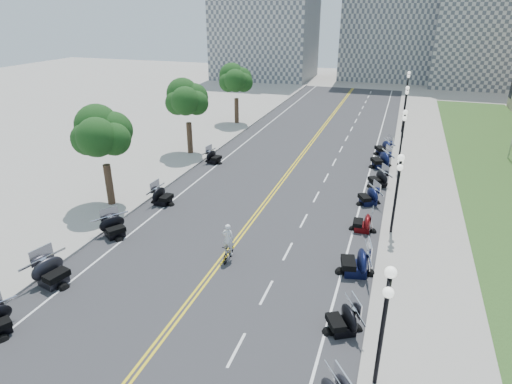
% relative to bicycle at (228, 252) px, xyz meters
% --- Properties ---
extents(ground, '(160.00, 160.00, 0.00)m').
position_rel_bicycle_xyz_m(ground, '(-0.34, 1.84, -0.49)').
color(ground, gray).
extents(road, '(16.00, 90.00, 0.01)m').
position_rel_bicycle_xyz_m(road, '(-0.34, 11.84, -0.49)').
color(road, '#333335').
rests_on(road, ground).
extents(centerline_yellow_a, '(0.12, 90.00, 0.00)m').
position_rel_bicycle_xyz_m(centerline_yellow_a, '(-0.46, 11.84, -0.48)').
color(centerline_yellow_a, yellow).
rests_on(centerline_yellow_a, road).
extents(centerline_yellow_b, '(0.12, 90.00, 0.00)m').
position_rel_bicycle_xyz_m(centerline_yellow_b, '(-0.22, 11.84, -0.48)').
color(centerline_yellow_b, yellow).
rests_on(centerline_yellow_b, road).
extents(edge_line_north, '(0.12, 90.00, 0.00)m').
position_rel_bicycle_xyz_m(edge_line_north, '(6.06, 11.84, -0.48)').
color(edge_line_north, white).
rests_on(edge_line_north, road).
extents(edge_line_south, '(0.12, 90.00, 0.00)m').
position_rel_bicycle_xyz_m(edge_line_south, '(-6.74, 11.84, -0.48)').
color(edge_line_south, white).
rests_on(edge_line_south, road).
extents(lane_dash_4, '(0.12, 2.00, 0.00)m').
position_rel_bicycle_xyz_m(lane_dash_4, '(2.86, -6.16, -0.48)').
color(lane_dash_4, white).
rests_on(lane_dash_4, road).
extents(lane_dash_5, '(0.12, 2.00, 0.00)m').
position_rel_bicycle_xyz_m(lane_dash_5, '(2.86, -2.16, -0.48)').
color(lane_dash_5, white).
rests_on(lane_dash_5, road).
extents(lane_dash_6, '(0.12, 2.00, 0.00)m').
position_rel_bicycle_xyz_m(lane_dash_6, '(2.86, 1.84, -0.48)').
color(lane_dash_6, white).
rests_on(lane_dash_6, road).
extents(lane_dash_7, '(0.12, 2.00, 0.00)m').
position_rel_bicycle_xyz_m(lane_dash_7, '(2.86, 5.84, -0.48)').
color(lane_dash_7, white).
rests_on(lane_dash_7, road).
extents(lane_dash_8, '(0.12, 2.00, 0.00)m').
position_rel_bicycle_xyz_m(lane_dash_8, '(2.86, 9.84, -0.48)').
color(lane_dash_8, white).
rests_on(lane_dash_8, road).
extents(lane_dash_9, '(0.12, 2.00, 0.00)m').
position_rel_bicycle_xyz_m(lane_dash_9, '(2.86, 13.84, -0.48)').
color(lane_dash_9, white).
rests_on(lane_dash_9, road).
extents(lane_dash_10, '(0.12, 2.00, 0.00)m').
position_rel_bicycle_xyz_m(lane_dash_10, '(2.86, 17.84, -0.48)').
color(lane_dash_10, white).
rests_on(lane_dash_10, road).
extents(lane_dash_11, '(0.12, 2.00, 0.00)m').
position_rel_bicycle_xyz_m(lane_dash_11, '(2.86, 21.84, -0.48)').
color(lane_dash_11, white).
rests_on(lane_dash_11, road).
extents(lane_dash_12, '(0.12, 2.00, 0.00)m').
position_rel_bicycle_xyz_m(lane_dash_12, '(2.86, 25.84, -0.48)').
color(lane_dash_12, white).
rests_on(lane_dash_12, road).
extents(lane_dash_13, '(0.12, 2.00, 0.00)m').
position_rel_bicycle_xyz_m(lane_dash_13, '(2.86, 29.84, -0.48)').
color(lane_dash_13, white).
rests_on(lane_dash_13, road).
extents(lane_dash_14, '(0.12, 2.00, 0.00)m').
position_rel_bicycle_xyz_m(lane_dash_14, '(2.86, 33.84, -0.48)').
color(lane_dash_14, white).
rests_on(lane_dash_14, road).
extents(lane_dash_15, '(0.12, 2.00, 0.00)m').
position_rel_bicycle_xyz_m(lane_dash_15, '(2.86, 37.84, -0.48)').
color(lane_dash_15, white).
rests_on(lane_dash_15, road).
extents(lane_dash_16, '(0.12, 2.00, 0.00)m').
position_rel_bicycle_xyz_m(lane_dash_16, '(2.86, 41.84, -0.48)').
color(lane_dash_16, white).
rests_on(lane_dash_16, road).
extents(lane_dash_17, '(0.12, 2.00, 0.00)m').
position_rel_bicycle_xyz_m(lane_dash_17, '(2.86, 45.84, -0.48)').
color(lane_dash_17, white).
rests_on(lane_dash_17, road).
extents(lane_dash_18, '(0.12, 2.00, 0.00)m').
position_rel_bicycle_xyz_m(lane_dash_18, '(2.86, 49.84, -0.48)').
color(lane_dash_18, white).
rests_on(lane_dash_18, road).
extents(lane_dash_19, '(0.12, 2.00, 0.00)m').
position_rel_bicycle_xyz_m(lane_dash_19, '(2.86, 53.84, -0.48)').
color(lane_dash_19, white).
rests_on(lane_dash_19, road).
extents(sidewalk_north, '(5.00, 90.00, 0.15)m').
position_rel_bicycle_xyz_m(sidewalk_north, '(10.16, 11.84, -0.42)').
color(sidewalk_north, '#9E9991').
rests_on(sidewalk_north, ground).
extents(sidewalk_south, '(5.00, 90.00, 0.15)m').
position_rel_bicycle_xyz_m(sidewalk_south, '(-10.84, 11.84, -0.42)').
color(sidewalk_south, '#9E9991').
rests_on(sidewalk_south, ground).
extents(lawn, '(9.00, 60.00, 0.10)m').
position_rel_bicycle_xyz_m(lawn, '(17.16, 19.84, -0.44)').
color(lawn, '#356023').
rests_on(lawn, ground).
extents(distant_block_a, '(18.00, 14.00, 26.00)m').
position_rel_bicycle_xyz_m(distant_block_a, '(-18.34, 63.84, 12.51)').
color(distant_block_a, gray).
rests_on(distant_block_a, ground).
extents(distant_block_c, '(20.00, 14.00, 22.00)m').
position_rel_bicycle_xyz_m(distant_block_c, '(21.66, 66.84, 10.51)').
color(distant_block_c, gray).
rests_on(distant_block_c, ground).
extents(street_lamp_1, '(0.50, 1.20, 4.90)m').
position_rel_bicycle_xyz_m(street_lamp_1, '(8.26, -6.16, 2.11)').
color(street_lamp_1, black).
rests_on(street_lamp_1, sidewalk_north).
extents(street_lamp_2, '(0.50, 1.20, 4.90)m').
position_rel_bicycle_xyz_m(street_lamp_2, '(8.26, 5.84, 2.11)').
color(street_lamp_2, black).
rests_on(street_lamp_2, sidewalk_north).
extents(street_lamp_3, '(0.50, 1.20, 4.90)m').
position_rel_bicycle_xyz_m(street_lamp_3, '(8.26, 17.84, 2.11)').
color(street_lamp_3, black).
rests_on(street_lamp_3, sidewalk_north).
extents(street_lamp_4, '(0.50, 1.20, 4.90)m').
position_rel_bicycle_xyz_m(street_lamp_4, '(8.26, 29.84, 2.11)').
color(street_lamp_4, black).
rests_on(street_lamp_4, sidewalk_north).
extents(street_lamp_5, '(0.50, 1.20, 4.90)m').
position_rel_bicycle_xyz_m(street_lamp_5, '(8.26, 41.84, 2.11)').
color(street_lamp_5, black).
rests_on(street_lamp_5, sidewalk_north).
extents(tree_2, '(4.80, 4.80, 9.20)m').
position_rel_bicycle_xyz_m(tree_2, '(-10.34, 3.84, 4.26)').
color(tree_2, '#235619').
rests_on(tree_2, sidewalk_south).
extents(tree_3, '(4.80, 4.80, 9.20)m').
position_rel_bicycle_xyz_m(tree_3, '(-10.34, 15.84, 4.26)').
color(tree_3, '#235619').
rests_on(tree_3, sidewalk_south).
extents(tree_4, '(4.80, 4.80, 9.20)m').
position_rel_bicycle_xyz_m(tree_4, '(-10.34, 27.84, 4.26)').
color(tree_4, '#235619').
rests_on(tree_4, sidewalk_south).
extents(motorcycle_n_4, '(2.57, 2.57, 1.32)m').
position_rel_bicycle_xyz_m(motorcycle_n_4, '(6.70, -3.69, 0.17)').
color(motorcycle_n_4, black).
rests_on(motorcycle_n_4, road).
extents(motorcycle_n_5, '(2.64, 2.64, 1.55)m').
position_rel_bicycle_xyz_m(motorcycle_n_5, '(6.69, 0.86, 0.28)').
color(motorcycle_n_5, black).
rests_on(motorcycle_n_5, road).
extents(motorcycle_n_6, '(1.86, 1.86, 1.25)m').
position_rel_bicycle_xyz_m(motorcycle_n_6, '(6.56, 5.72, 0.14)').
color(motorcycle_n_6, '#590A0C').
rests_on(motorcycle_n_6, road).
extents(motorcycle_n_7, '(2.58, 2.58, 1.32)m').
position_rel_bicycle_xyz_m(motorcycle_n_7, '(6.53, 9.80, 0.17)').
color(motorcycle_n_7, black).
rests_on(motorcycle_n_7, road).
extents(motorcycle_n_8, '(2.68, 2.68, 1.35)m').
position_rel_bicycle_xyz_m(motorcycle_n_8, '(6.91, 13.39, 0.18)').
color(motorcycle_n_8, black).
rests_on(motorcycle_n_8, road).
extents(motorcycle_n_9, '(2.96, 2.96, 1.55)m').
position_rel_bicycle_xyz_m(motorcycle_n_9, '(6.81, 17.79, 0.28)').
color(motorcycle_n_9, black).
rests_on(motorcycle_n_9, road).
extents(motorcycle_n_10, '(2.77, 2.77, 1.43)m').
position_rel_bicycle_xyz_m(motorcycle_n_10, '(6.79, 21.63, 0.22)').
color(motorcycle_n_10, black).
rests_on(motorcycle_n_10, road).
extents(motorcycle_s_4, '(2.62, 2.62, 1.52)m').
position_rel_bicycle_xyz_m(motorcycle_s_4, '(-7.41, -4.90, 0.27)').
color(motorcycle_s_4, black).
rests_on(motorcycle_s_4, road).
extents(motorcycle_s_5, '(2.71, 2.71, 1.37)m').
position_rel_bicycle_xyz_m(motorcycle_s_5, '(-7.47, 0.19, 0.19)').
color(motorcycle_s_5, black).
rests_on(motorcycle_s_5, road).
extents(motorcycle_s_6, '(1.98, 1.98, 1.34)m').
position_rel_bicycle_xyz_m(motorcycle_s_6, '(-7.09, 5.17, 0.18)').
color(motorcycle_s_6, black).
rests_on(motorcycle_s_6, road).
extents(motorcycle_s_8, '(2.05, 2.05, 1.25)m').
position_rel_bicycle_xyz_m(motorcycle_s_8, '(-7.23, 14.24, 0.13)').
color(motorcycle_s_8, black).
rests_on(motorcycle_s_8, road).
extents(bicycle, '(0.55, 1.66, 0.98)m').
position_rel_bicycle_xyz_m(bicycle, '(0.00, 0.00, 0.00)').
color(bicycle, '#A51414').
rests_on(bicycle, road).
extents(cyclist_rider, '(0.66, 0.43, 1.82)m').
position_rel_bicycle_xyz_m(cyclist_rider, '(0.00, 0.00, 1.40)').
color(cyclist_rider, silver).
rests_on(cyclist_rider, bicycle).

